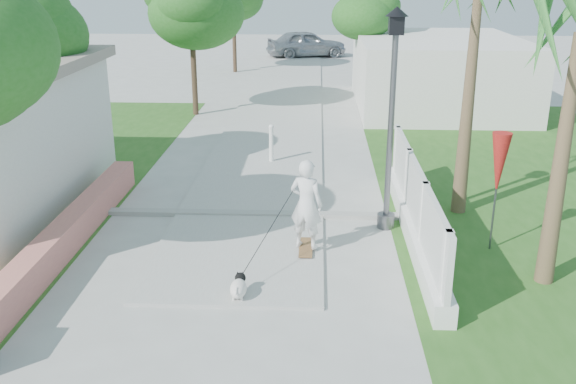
# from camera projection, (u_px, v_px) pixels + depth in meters

# --- Properties ---
(path_strip) EXTENTS (3.20, 36.00, 0.06)m
(path_strip) POSITION_uv_depth(u_px,v_px,m) (283.00, 94.00, 27.14)
(path_strip) COLOR #B7B7B2
(path_strip) RESTS_ON ground
(curb) EXTENTS (6.50, 0.25, 0.10)m
(curb) POSITION_uv_depth(u_px,v_px,m) (249.00, 214.00, 13.95)
(curb) COLOR #999993
(curb) RESTS_ON ground
(grass_right) EXTENTS (8.00, 20.00, 0.01)m
(grass_right) POSITION_uv_depth(u_px,v_px,m) (545.00, 190.00, 15.54)
(grass_right) COLOR #2A5A1C
(grass_right) RESTS_ON ground
(pink_wall) EXTENTS (0.45, 8.20, 0.80)m
(pink_wall) POSITION_uv_depth(u_px,v_px,m) (55.00, 246.00, 11.70)
(pink_wall) COLOR tan
(pink_wall) RESTS_ON ground
(lattice_fence) EXTENTS (0.35, 7.00, 1.50)m
(lattice_fence) POSITION_uv_depth(u_px,v_px,m) (414.00, 212.00, 12.69)
(lattice_fence) COLOR white
(lattice_fence) RESTS_ON ground
(building_right) EXTENTS (6.00, 8.00, 2.60)m
(building_right) POSITION_uv_depth(u_px,v_px,m) (437.00, 72.00, 24.57)
(building_right) COLOR silver
(building_right) RESTS_ON ground
(street_lamp) EXTENTS (0.44, 0.44, 4.44)m
(street_lamp) POSITION_uv_depth(u_px,v_px,m) (392.00, 113.00, 12.56)
(street_lamp) COLOR #59595E
(street_lamp) RESTS_ON ground
(bollard) EXTENTS (0.14, 0.14, 1.09)m
(bollard) POSITION_uv_depth(u_px,v_px,m) (271.00, 143.00, 17.53)
(bollard) COLOR white
(bollard) RESTS_ON ground
(patio_umbrella) EXTENTS (0.36, 0.36, 2.30)m
(patio_umbrella) POSITION_uv_depth(u_px,v_px,m) (499.00, 165.00, 11.78)
(patio_umbrella) COLOR #59595E
(patio_umbrella) RESTS_ON ground
(tree_left_mid) EXTENTS (3.20, 3.20, 4.85)m
(tree_left_mid) POSITION_uv_depth(u_px,v_px,m) (30.00, 39.00, 15.37)
(tree_left_mid) COLOR #4C3826
(tree_left_mid) RESTS_ON ground
(tree_path_left) EXTENTS (3.40, 3.40, 5.23)m
(tree_path_left) POSITION_uv_depth(u_px,v_px,m) (191.00, 6.00, 22.22)
(tree_path_left) COLOR #4C3826
(tree_path_left) RESTS_ON ground
(tree_path_right) EXTENTS (3.00, 3.00, 4.79)m
(tree_path_right) POSITION_uv_depth(u_px,v_px,m) (363.00, 9.00, 25.82)
(tree_path_right) COLOR #4C3826
(tree_path_right) RESTS_ON ground
(palm_far) EXTENTS (1.80, 1.80, 5.30)m
(palm_far) POSITION_uv_depth(u_px,v_px,m) (478.00, 1.00, 12.74)
(palm_far) COLOR brown
(palm_far) RESTS_ON ground
(skateboarder) EXTENTS (1.42, 2.18, 1.83)m
(skateboarder) POSITION_uv_depth(u_px,v_px,m) (278.00, 225.00, 11.39)
(skateboarder) COLOR brown
(skateboarder) RESTS_ON ground
(dog) EXTENTS (0.29, 0.61, 0.42)m
(dog) POSITION_uv_depth(u_px,v_px,m) (239.00, 287.00, 10.40)
(dog) COLOR white
(dog) RESTS_ON ground
(parked_car) EXTENTS (4.98, 3.15, 1.58)m
(parked_car) POSITION_uv_depth(u_px,v_px,m) (306.00, 44.00, 37.96)
(parked_car) COLOR #ACAEB4
(parked_car) RESTS_ON ground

